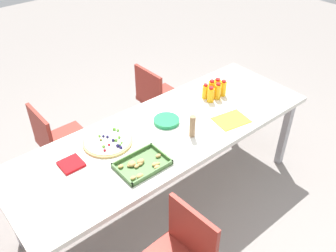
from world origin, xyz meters
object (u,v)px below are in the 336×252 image
at_px(party_table, 166,137).
at_px(juice_bottle_2, 205,92).
at_px(juice_bottle_1, 211,88).
at_px(snack_tray, 142,165).
at_px(paper_folder, 231,120).
at_px(plate_stack, 167,121).
at_px(napkin_stack, 71,164).
at_px(cardboard_tube, 192,126).
at_px(juice_bottle_4, 218,91).
at_px(juice_bottle_3, 223,88).
at_px(chair_near_right, 58,140).
at_px(chair_near_left, 158,96).
at_px(juice_bottle_0, 217,86).
at_px(fruit_pizza, 108,141).
at_px(juice_bottle_5, 211,95).

bearing_deg(party_table, juice_bottle_2, -165.77).
bearing_deg(party_table, juice_bottle_1, -167.08).
xyz_separation_m(snack_tray, paper_folder, (-0.86, 0.03, -0.01)).
distance_m(party_table, plate_stack, 0.13).
distance_m(plate_stack, paper_folder, 0.51).
distance_m(party_table, snack_tray, 0.44).
bearing_deg(juice_bottle_2, napkin_stack, 1.31).
xyz_separation_m(juice_bottle_1, plate_stack, (0.56, 0.07, -0.05)).
distance_m(juice_bottle_2, cardboard_tube, 0.55).
bearing_deg(plate_stack, juice_bottle_4, 179.16).
height_order(juice_bottle_4, cardboard_tube, cardboard_tube).
distance_m(juice_bottle_3, juice_bottle_4, 0.07).
distance_m(chair_near_right, chair_near_left, 1.09).
bearing_deg(plate_stack, party_table, 47.55).
relative_size(chair_near_right, juice_bottle_1, 5.88).
xyz_separation_m(party_table, paper_folder, (-0.48, 0.23, 0.06)).
distance_m(juice_bottle_0, juice_bottle_4, 0.11).
xyz_separation_m(fruit_pizza, snack_tray, (-0.04, 0.36, 0.00)).
relative_size(juice_bottle_0, snack_tray, 0.38).
distance_m(fruit_pizza, cardboard_tube, 0.63).
bearing_deg(juice_bottle_0, party_table, 11.65).
relative_size(juice_bottle_0, paper_folder, 0.51).
relative_size(chair_near_left, juice_bottle_0, 6.29).
xyz_separation_m(cardboard_tube, paper_folder, (-0.37, 0.05, -0.09)).
bearing_deg(juice_bottle_4, chair_near_right, -29.27).
xyz_separation_m(juice_bottle_2, snack_tray, (0.93, 0.34, -0.05)).
bearing_deg(juice_bottle_5, fruit_pizza, -4.98).
height_order(chair_near_right, juice_bottle_3, juice_bottle_3).
height_order(juice_bottle_0, juice_bottle_4, juice_bottle_4).
relative_size(juice_bottle_5, snack_tray, 0.41).
relative_size(party_table, juice_bottle_0, 18.79).
xyz_separation_m(juice_bottle_3, snack_tray, (1.08, 0.28, -0.06)).
bearing_deg(snack_tray, juice_bottle_0, -162.14).
xyz_separation_m(juice_bottle_4, fruit_pizza, (1.05, -0.09, -0.06)).
distance_m(chair_near_right, cardboard_tube, 1.20).
relative_size(juice_bottle_4, fruit_pizza, 0.42).
distance_m(juice_bottle_0, juice_bottle_3, 0.07).
bearing_deg(snack_tray, cardboard_tube, -176.85).
relative_size(chair_near_right, fruit_pizza, 2.29).
height_order(chair_near_left, juice_bottle_0, juice_bottle_0).
bearing_deg(juice_bottle_4, napkin_stack, -1.81).
relative_size(party_table, fruit_pizza, 6.84).
xyz_separation_m(chair_near_right, plate_stack, (-0.65, 0.67, 0.27)).
bearing_deg(plate_stack, snack_tray, 31.92).
bearing_deg(snack_tray, paper_folder, 178.19).
xyz_separation_m(juice_bottle_0, napkin_stack, (1.44, 0.03, -0.05)).
height_order(juice_bottle_2, paper_folder, juice_bottle_2).
bearing_deg(cardboard_tube, plate_stack, -81.66).
height_order(chair_near_right, plate_stack, chair_near_right).
bearing_deg(napkin_stack, party_table, 171.48).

